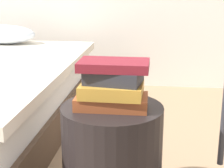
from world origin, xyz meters
name	(u,v)px	position (x,y,z in m)	size (l,w,h in m)	color
side_table	(112,157)	(0.00, 0.00, 0.23)	(0.44, 0.44, 0.47)	black
book_rust	(112,102)	(0.00, -0.01, 0.50)	(0.30, 0.17, 0.05)	#994723
book_ochre	(111,89)	(0.00, 0.00, 0.55)	(0.26, 0.21, 0.05)	#B7842D
book_charcoal	(114,76)	(0.01, 0.00, 0.60)	(0.23, 0.16, 0.06)	#28282D
book_maroon	(114,65)	(0.01, 0.00, 0.65)	(0.29, 0.17, 0.04)	maroon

